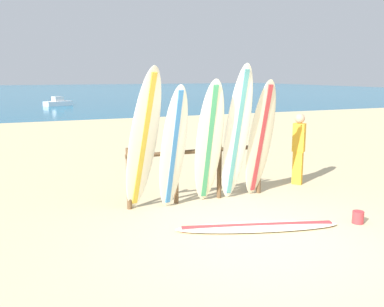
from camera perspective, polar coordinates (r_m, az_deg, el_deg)
ground_plane at (r=6.40m, az=9.35°, el=-11.57°), size 120.00×120.00×0.00m
ocean_water at (r=63.11m, az=-20.19°, el=7.79°), size 120.00×80.00×0.01m
surfboard_rack at (r=8.08m, az=0.83°, el=-1.59°), size 2.81×0.09×1.12m
surfboard_leaning_far_left at (r=7.22m, az=-6.58°, el=1.57°), size 0.71×1.03×2.55m
surfboard_leaning_left at (r=7.39m, az=-2.52°, el=0.64°), size 0.56×0.71×2.25m
surfboard_leaning_center_left at (r=7.66m, az=2.29°, el=1.34°), size 0.61×0.93×2.34m
surfboard_leaning_center at (r=7.90m, az=6.02°, el=2.55°), size 0.51×0.79×2.60m
surfboard_leaning_center_right at (r=8.34m, az=9.16°, el=1.90°), size 0.62×0.64×2.31m
surfboard_lying_on_sand at (r=6.88m, az=8.78°, el=-9.65°), size 2.65×1.23×0.08m
beachgoer_standing at (r=9.55m, az=14.11°, el=1.01°), size 0.28×0.30×1.57m
small_boat_offshore at (r=34.32m, az=-17.54°, el=6.53°), size 2.22×1.62×0.71m
sand_bucket at (r=7.51m, az=21.37°, el=-7.97°), size 0.18×0.18×0.21m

